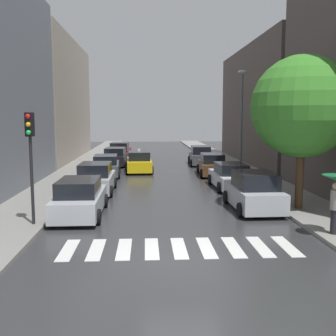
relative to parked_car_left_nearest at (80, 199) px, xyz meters
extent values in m
cube|color=#303032|center=(3.94, 18.20, -0.79)|extent=(28.00, 72.00, 0.04)
cube|color=gray|center=(-2.56, 18.20, -0.70)|extent=(3.00, 72.00, 0.15)
cube|color=gray|center=(10.44, 18.20, -0.70)|extent=(3.00, 72.00, 0.15)
cube|color=silver|center=(0.34, -4.61, -0.76)|extent=(0.45, 2.20, 0.01)
cube|color=silver|center=(1.24, -4.61, -0.76)|extent=(0.45, 2.20, 0.01)
cube|color=silver|center=(2.14, -4.61, -0.76)|extent=(0.45, 2.20, 0.01)
cube|color=silver|center=(3.04, -4.61, -0.76)|extent=(0.45, 2.20, 0.01)
cube|color=silver|center=(3.94, -4.61, -0.76)|extent=(0.45, 2.20, 0.01)
cube|color=silver|center=(4.84, -4.61, -0.76)|extent=(0.45, 2.20, 0.01)
cube|color=silver|center=(5.74, -4.61, -0.76)|extent=(0.45, 2.20, 0.01)
cube|color=silver|center=(6.64, -4.61, -0.76)|extent=(0.45, 2.20, 0.01)
cube|color=silver|center=(7.54, -4.61, -0.76)|extent=(0.45, 2.20, 0.01)
cube|color=#9E9384|center=(-7.06, 24.31, 5.13)|extent=(6.00, 19.59, 11.79)
cube|color=#564C47|center=(14.94, 20.17, 4.57)|extent=(6.00, 20.49, 10.68)
cube|color=#B2B7BF|center=(0.00, 0.07, -0.19)|extent=(1.89, 4.78, 0.81)
cube|color=black|center=(0.00, -0.17, 0.54)|extent=(1.65, 2.63, 0.66)
cylinder|color=black|center=(-0.94, 1.63, -0.45)|extent=(0.22, 0.64, 0.64)
cylinder|color=black|center=(0.92, 1.64, -0.45)|extent=(0.22, 0.64, 0.64)
cylinder|color=black|center=(-0.92, -1.51, -0.45)|extent=(0.22, 0.64, 0.64)
cylinder|color=black|center=(0.94, -1.50, -0.45)|extent=(0.22, 0.64, 0.64)
cube|color=#B2B7BF|center=(0.03, 5.55, -0.17)|extent=(1.89, 4.41, 0.84)
cube|color=black|center=(0.03, 5.33, 0.60)|extent=(1.66, 2.43, 0.69)
cylinder|color=black|center=(-0.92, 7.00, -0.45)|extent=(0.22, 0.64, 0.64)
cylinder|color=black|center=(0.97, 7.00, -0.45)|extent=(0.22, 0.64, 0.64)
cylinder|color=black|center=(-0.92, 4.09, -0.45)|extent=(0.22, 0.64, 0.64)
cylinder|color=black|center=(0.97, 4.09, -0.45)|extent=(0.22, 0.64, 0.64)
cube|color=#474C51|center=(-0.04, 12.21, -0.22)|extent=(2.07, 4.75, 0.75)
cube|color=black|center=(-0.03, 11.98, 0.47)|extent=(1.74, 2.64, 0.62)
cylinder|color=black|center=(-1.03, 13.70, -0.45)|extent=(0.25, 0.65, 0.64)
cylinder|color=black|center=(0.80, 13.79, -0.45)|extent=(0.25, 0.65, 0.64)
cylinder|color=black|center=(-0.88, 10.63, -0.45)|extent=(0.25, 0.65, 0.64)
cylinder|color=black|center=(0.96, 10.72, -0.45)|extent=(0.25, 0.65, 0.64)
cube|color=black|center=(0.20, 18.56, -0.20)|extent=(2.05, 4.61, 0.79)
cube|color=black|center=(0.19, 18.33, 0.52)|extent=(1.75, 2.56, 0.65)
cylinder|color=black|center=(-0.67, 20.09, -0.45)|extent=(0.25, 0.65, 0.64)
cylinder|color=black|center=(1.20, 20.02, -0.45)|extent=(0.25, 0.65, 0.64)
cylinder|color=black|center=(-0.79, 17.10, -0.45)|extent=(0.25, 0.65, 0.64)
cylinder|color=black|center=(1.08, 17.03, -0.45)|extent=(0.25, 0.65, 0.64)
cube|color=maroon|center=(0.22, 24.55, -0.18)|extent=(2.16, 4.67, 0.84)
cube|color=black|center=(0.20, 24.33, 0.59)|extent=(1.83, 2.60, 0.69)
cylinder|color=black|center=(-0.68, 26.11, -0.45)|extent=(0.25, 0.65, 0.64)
cylinder|color=black|center=(1.26, 26.02, -0.45)|extent=(0.25, 0.65, 0.64)
cylinder|color=black|center=(-0.83, 23.09, -0.45)|extent=(0.25, 0.65, 0.64)
cylinder|color=black|center=(1.11, 23.00, -0.45)|extent=(0.25, 0.65, 0.64)
cube|color=#B2B7BF|center=(7.84, 0.82, -0.15)|extent=(1.98, 4.35, 0.89)
cube|color=black|center=(7.84, 0.61, 0.66)|extent=(1.72, 2.40, 0.73)
cylinder|color=black|center=(6.86, 2.23, -0.45)|extent=(0.23, 0.64, 0.64)
cylinder|color=black|center=(8.77, 2.26, -0.45)|extent=(0.23, 0.64, 0.64)
cylinder|color=black|center=(6.91, -0.62, -0.45)|extent=(0.23, 0.64, 0.64)
cylinder|color=black|center=(8.82, -0.59, -0.45)|extent=(0.23, 0.64, 0.64)
cube|color=silver|center=(7.94, 6.55, -0.22)|extent=(1.95, 4.59, 0.75)
cube|color=black|center=(7.95, 6.32, 0.46)|extent=(1.68, 2.54, 0.61)
cylinder|color=black|center=(6.99, 8.03, -0.45)|extent=(0.23, 0.64, 0.64)
cylinder|color=black|center=(8.83, 8.07, -0.45)|extent=(0.23, 0.64, 0.64)
cylinder|color=black|center=(7.06, 5.03, -0.45)|extent=(0.23, 0.64, 0.64)
cylinder|color=black|center=(8.90, 5.07, -0.45)|extent=(0.23, 0.64, 0.64)
cube|color=brown|center=(7.75, 12.13, -0.20)|extent=(1.95, 4.46, 0.79)
cube|color=black|center=(7.74, 11.91, 0.52)|extent=(1.65, 2.48, 0.65)
cylinder|color=black|center=(6.93, 13.61, -0.45)|extent=(0.25, 0.65, 0.64)
cylinder|color=black|center=(8.69, 13.54, -0.45)|extent=(0.25, 0.65, 0.64)
cylinder|color=black|center=(6.81, 10.72, -0.45)|extent=(0.25, 0.65, 0.64)
cylinder|color=black|center=(8.56, 10.64, -0.45)|extent=(0.25, 0.65, 0.64)
cube|color=#474C51|center=(7.81, 18.89, -0.17)|extent=(1.99, 4.77, 0.84)
cube|color=black|center=(7.80, 18.65, 0.59)|extent=(1.69, 2.65, 0.69)
cylinder|color=black|center=(6.97, 20.48, -0.45)|extent=(0.25, 0.65, 0.64)
cylinder|color=black|center=(8.77, 20.40, -0.45)|extent=(0.25, 0.65, 0.64)
cylinder|color=black|center=(6.84, 17.37, -0.45)|extent=(0.25, 0.65, 0.64)
cylinder|color=black|center=(8.64, 17.30, -0.45)|extent=(0.25, 0.65, 0.64)
cube|color=yellow|center=(2.34, 14.36, -0.20)|extent=(2.03, 4.58, 0.80)
cube|color=black|center=(2.35, 14.13, 0.53)|extent=(1.72, 2.54, 0.65)
cube|color=#F2EDCC|center=(2.35, 14.13, 0.95)|extent=(0.21, 0.37, 0.18)
cylinder|color=black|center=(1.36, 15.81, -0.45)|extent=(0.25, 0.65, 0.64)
cylinder|color=black|center=(3.21, 15.88, -0.45)|extent=(0.25, 0.65, 0.64)
cylinder|color=black|center=(1.48, 12.83, -0.45)|extent=(0.25, 0.65, 0.64)
cylinder|color=black|center=(3.33, 12.91, -0.45)|extent=(0.25, 0.65, 0.64)
cylinder|color=black|center=(9.54, -3.78, -0.18)|extent=(0.28, 0.28, 0.88)
cylinder|color=gray|center=(9.54, -3.78, 0.61)|extent=(0.36, 0.36, 0.70)
sphere|color=tan|center=(9.54, -3.78, 1.10)|extent=(0.28, 0.28, 0.28)
cylinder|color=#333338|center=(9.54, -3.78, 1.00)|extent=(0.02, 0.02, 0.79)
cylinder|color=#513823|center=(9.82, 0.37, 0.71)|extent=(0.36, 0.36, 2.65)
sphere|color=#398028|center=(9.82, 0.37, 3.97)|extent=(4.55, 4.55, 4.55)
cylinder|color=black|center=(-1.51, -1.79, 1.08)|extent=(0.12, 0.12, 3.40)
cube|color=black|center=(-1.51, -1.79, 3.23)|extent=(0.30, 0.30, 0.90)
sphere|color=red|center=(-1.51, -1.97, 3.53)|extent=(0.18, 0.18, 0.18)
sphere|color=#F2A519|center=(-1.51, -1.97, 3.23)|extent=(0.18, 0.18, 0.18)
sphere|color=green|center=(-1.51, -1.97, 2.93)|extent=(0.18, 0.18, 0.18)
cylinder|color=#595B60|center=(9.49, 10.48, 2.90)|extent=(0.16, 0.16, 7.04)
ellipsoid|color=beige|center=(9.49, 10.48, 6.57)|extent=(0.60, 0.28, 0.24)
camera|label=1|loc=(2.87, -17.49, 3.50)|focal=43.51mm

